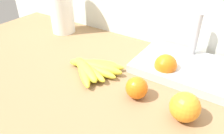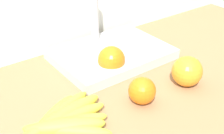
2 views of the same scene
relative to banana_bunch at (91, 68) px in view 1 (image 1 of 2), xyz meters
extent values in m
cube|color=silver|center=(0.12, 0.38, -0.24)|extent=(2.07, 0.06, 1.30)
ellipsoid|color=gold|center=(-0.01, -0.03, 0.00)|extent=(0.17, 0.15, 0.03)
ellipsoid|color=gold|center=(-0.01, -0.02, 0.00)|extent=(0.17, 0.12, 0.04)
ellipsoid|color=gold|center=(0.00, -0.01, 0.00)|extent=(0.19, 0.09, 0.03)
ellipsoid|color=yellow|center=(0.01, 0.00, 0.00)|extent=(0.20, 0.04, 0.03)
ellipsoid|color=gold|center=(0.01, 0.01, 0.00)|extent=(0.21, 0.08, 0.04)
ellipsoid|color=gold|center=(0.00, 0.03, 0.00)|extent=(0.20, 0.11, 0.03)
ellipsoid|color=gold|center=(-0.01, 0.03, 0.00)|extent=(0.16, 0.11, 0.03)
sphere|color=orange|center=(0.20, -0.03, 0.02)|extent=(0.07, 0.07, 0.07)
sphere|color=orange|center=(0.23, 0.13, 0.02)|extent=(0.08, 0.08, 0.08)
sphere|color=orange|center=(0.35, -0.04, 0.02)|extent=(0.08, 0.08, 0.08)
cylinder|color=white|center=(-0.35, 0.22, 0.11)|extent=(0.11, 0.11, 0.25)
cylinder|color=gray|center=(-0.35, 0.22, 0.12)|extent=(0.02, 0.02, 0.28)
cube|color=#B7BABF|center=(0.28, 0.20, 0.00)|extent=(0.34, 0.25, 0.03)
cylinder|color=#B2B2B7|center=(0.28, 0.29, 0.09)|extent=(0.02, 0.02, 0.16)
camera|label=1|loc=(0.42, -0.50, 0.42)|focal=34.40mm
camera|label=2|loc=(-0.23, -0.49, 0.45)|focal=49.63mm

